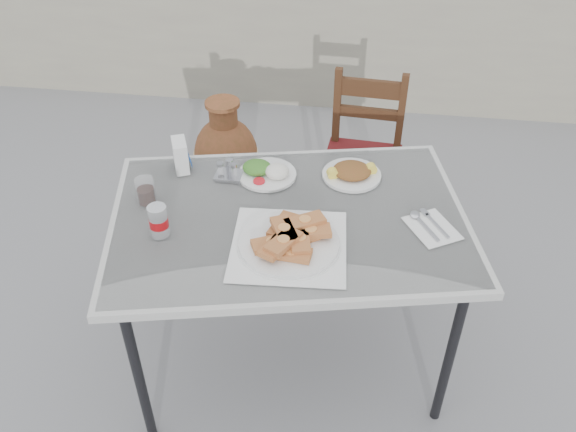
# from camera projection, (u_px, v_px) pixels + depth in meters

# --- Properties ---
(ground) EXTENTS (80.00, 80.00, 0.00)m
(ground) POSITION_uv_depth(u_px,v_px,m) (306.00, 360.00, 2.77)
(ground) COLOR slate
(ground) RESTS_ON ground
(cafe_table) EXTENTS (1.50, 1.17, 0.81)m
(cafe_table) POSITION_uv_depth(u_px,v_px,m) (289.00, 227.00, 2.32)
(cafe_table) COLOR black
(cafe_table) RESTS_ON ground
(pide_plate) EXTENTS (0.43, 0.43, 0.08)m
(pide_plate) POSITION_uv_depth(u_px,v_px,m) (289.00, 238.00, 2.13)
(pide_plate) COLOR white
(pide_plate) RESTS_ON cafe_table
(salad_rice_plate) EXTENTS (0.24, 0.24, 0.06)m
(salad_rice_plate) POSITION_uv_depth(u_px,v_px,m) (266.00, 171.00, 2.47)
(salad_rice_plate) COLOR silver
(salad_rice_plate) RESTS_ON cafe_table
(salad_chopped_plate) EXTENTS (0.24, 0.24, 0.05)m
(salad_chopped_plate) POSITION_uv_depth(u_px,v_px,m) (352.00, 172.00, 2.47)
(salad_chopped_plate) COLOR silver
(salad_chopped_plate) RESTS_ON cafe_table
(soda_can) EXTENTS (0.07, 0.07, 0.12)m
(soda_can) POSITION_uv_depth(u_px,v_px,m) (159.00, 221.00, 2.16)
(soda_can) COLOR silver
(soda_can) RESTS_ON cafe_table
(cola_glass) EXTENTS (0.07, 0.07, 0.10)m
(cola_glass) POSITION_uv_depth(u_px,v_px,m) (146.00, 193.00, 2.32)
(cola_glass) COLOR white
(cola_glass) RESTS_ON cafe_table
(napkin_holder) EXTENTS (0.10, 0.12, 0.13)m
(napkin_holder) POSITION_uv_depth(u_px,v_px,m) (181.00, 155.00, 2.49)
(napkin_holder) COLOR white
(napkin_holder) RESTS_ON cafe_table
(condiment_caddy) EXTENTS (0.11, 0.09, 0.08)m
(condiment_caddy) POSITION_uv_depth(u_px,v_px,m) (229.00, 172.00, 2.46)
(condiment_caddy) COLOR #AFAFB6
(condiment_caddy) RESTS_ON cafe_table
(cutlery_napkin) EXTENTS (0.23, 0.24, 0.01)m
(cutlery_napkin) POSITION_uv_depth(u_px,v_px,m) (429.00, 225.00, 2.23)
(cutlery_napkin) COLOR white
(cutlery_napkin) RESTS_ON cafe_table
(chair) EXTENTS (0.42, 0.42, 0.89)m
(chair) POSITION_uv_depth(u_px,v_px,m) (363.00, 157.00, 3.24)
(chair) COLOR #3B1C10
(chair) RESTS_ON ground
(terracotta_urn) EXTENTS (0.38, 0.38, 0.65)m
(terracotta_urn) POSITION_uv_depth(u_px,v_px,m) (226.00, 156.00, 3.54)
(terracotta_urn) COLOR brown
(terracotta_urn) RESTS_ON ground
(back_wall) EXTENTS (6.00, 0.25, 1.20)m
(back_wall) POSITION_uv_depth(u_px,v_px,m) (347.00, 25.00, 4.33)
(back_wall) COLOR gray
(back_wall) RESTS_ON ground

